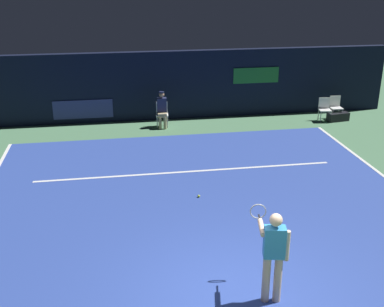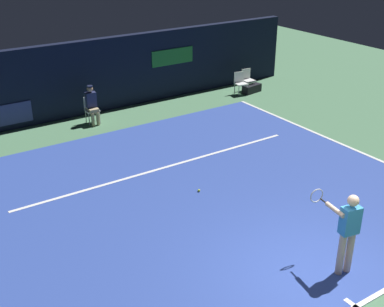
{
  "view_description": "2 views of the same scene",
  "coord_description": "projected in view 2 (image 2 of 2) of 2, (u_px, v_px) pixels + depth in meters",
  "views": [
    {
      "loc": [
        -1.95,
        -6.82,
        5.51
      ],
      "look_at": [
        -0.05,
        4.52,
        1.05
      ],
      "focal_mm": 45.14,
      "sensor_mm": 36.0,
      "label": 1
    },
    {
      "loc": [
        -6.31,
        -5.15,
        6.26
      ],
      "look_at": [
        0.25,
        4.72,
        0.79
      ],
      "focal_mm": 47.05,
      "sensor_mm": 36.0,
      "label": 2
    }
  ],
  "objects": [
    {
      "name": "back_wall",
      "position": [
        84.0,
        78.0,
        17.57
      ],
      "size": [
        17.7,
        0.33,
        2.6
      ],
      "color": "black",
      "rests_on": "ground"
    },
    {
      "name": "ground_plane",
      "position": [
        199.0,
        194.0,
        12.72
      ],
      "size": [
        34.39,
        34.39,
        0.0
      ],
      "primitive_type": "plane",
      "color": "#4C7A56"
    },
    {
      "name": "courtside_chair_near",
      "position": [
        248.0,
        79.0,
        20.32
      ],
      "size": [
        0.46,
        0.44,
        0.88
      ],
      "color": "white",
      "rests_on": "ground"
    },
    {
      "name": "tennis_player",
      "position": [
        348.0,
        229.0,
        9.48
      ],
      "size": [
        0.51,
        1.01,
        1.73
      ],
      "color": "beige",
      "rests_on": "ground"
    },
    {
      "name": "line_judge_on_chair",
      "position": [
        92.0,
        104.0,
        16.89
      ],
      "size": [
        0.47,
        0.55,
        1.32
      ],
      "color": "white",
      "rests_on": "ground"
    },
    {
      "name": "court_surface",
      "position": [
        199.0,
        194.0,
        12.72
      ],
      "size": [
        10.95,
        10.02,
        0.01
      ],
      "primitive_type": "cube",
      "color": "#2D479E",
      "rests_on": "ground"
    },
    {
      "name": "equipment_bag",
      "position": [
        252.0,
        89.0,
        20.22
      ],
      "size": [
        0.88,
        0.45,
        0.32
      ],
      "primitive_type": "cube",
      "rotation": [
        0.0,
        0.0,
        0.16
      ],
      "color": "black",
      "rests_on": "ground"
    },
    {
      "name": "tennis_ball",
      "position": [
        199.0,
        190.0,
        12.79
      ],
      "size": [
        0.07,
        0.07,
        0.07
      ],
      "primitive_type": "sphere",
      "color": "#CCE033",
      "rests_on": "court_surface"
    },
    {
      "name": "courtside_chair_far",
      "position": [
        240.0,
        82.0,
        19.9
      ],
      "size": [
        0.5,
        0.48,
        0.88
      ],
      "color": "white",
      "rests_on": "ground"
    },
    {
      "name": "line_centre_mark",
      "position": [
        352.0,
        304.0,
        9.04
      ],
      "size": [
        0.1,
        0.3,
        0.01
      ],
      "primitive_type": "cube",
      "color": "white",
      "rests_on": "court_surface"
    },
    {
      "name": "line_service",
      "position": [
        164.0,
        168.0,
        14.04
      ],
      "size": [
        8.54,
        0.1,
        0.01
      ],
      "primitive_type": "cube",
      "color": "white",
      "rests_on": "court_surface"
    },
    {
      "name": "line_baseline",
      "position": [
        356.0,
        307.0,
        8.96
      ],
      "size": [
        10.95,
        0.1,
        0.01
      ],
      "primitive_type": "cube",
      "color": "white",
      "rests_on": "court_surface"
    },
    {
      "name": "line_sideline_left",
      "position": [
        345.0,
        145.0,
        15.44
      ],
      "size": [
        0.1,
        10.02,
        0.01
      ],
      "primitive_type": "cube",
      "color": "white",
      "rests_on": "court_surface"
    }
  ]
}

